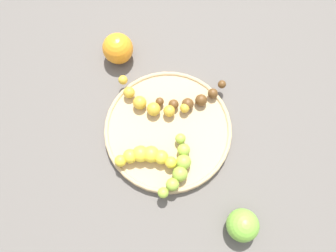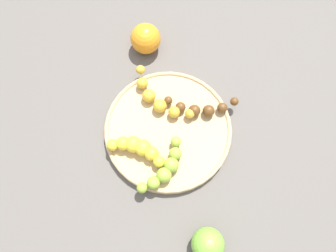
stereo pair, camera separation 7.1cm
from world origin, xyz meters
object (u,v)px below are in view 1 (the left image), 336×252
banana_green (179,167)px  banana_spotted (149,102)px  banana_overripe (193,99)px  orange_fruit (118,49)px  apple_green (243,225)px  fruit_bowl (168,130)px  banana_yellow (146,156)px

banana_green → banana_spotted: bearing=132.1°
banana_overripe → orange_fruit: size_ratio=2.24×
banana_spotted → orange_fruit: size_ratio=2.14×
orange_fruit → apple_green: bearing=119.4°
banana_spotted → apple_green: apple_green is taller
fruit_bowl → banana_green: 0.10m
apple_green → fruit_bowl: bearing=-58.6°
banana_green → apple_green: 0.18m
fruit_bowl → banana_overripe: (-0.06, -0.06, 0.02)m
banana_green → banana_overripe: banana_green is taller
apple_green → banana_yellow: bearing=-39.7°
fruit_bowl → orange_fruit: 0.24m
apple_green → banana_spotted: bearing=-58.2°
banana_green → banana_spotted: banana_green is taller
banana_yellow → banana_spotted: banana_yellow is taller
banana_yellow → apple_green: 0.25m
banana_overripe → banana_spotted: 0.11m
banana_overripe → banana_spotted: bearing=-102.2°
fruit_bowl → orange_fruit: (0.11, -0.21, 0.03)m
banana_yellow → apple_green: bearing=-123.5°
apple_green → banana_overripe: bearing=-75.9°
banana_yellow → banana_green: banana_yellow is taller
banana_yellow → banana_overripe: banana_yellow is taller
banana_yellow → orange_fruit: (0.05, -0.28, 0.00)m
banana_spotted → orange_fruit: 0.16m
apple_green → orange_fruit: bearing=-60.6°
fruit_bowl → banana_yellow: 0.09m
banana_yellow → banana_green: size_ratio=0.96×
orange_fruit → banana_green: bearing=112.3°
orange_fruit → fruit_bowl: bearing=117.3°
banana_yellow → apple_green: size_ratio=1.97×
banana_overripe → apple_green: (-0.07, 0.29, 0.00)m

